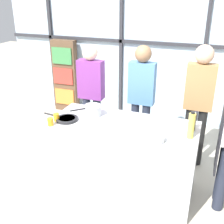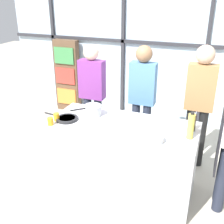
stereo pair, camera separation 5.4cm
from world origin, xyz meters
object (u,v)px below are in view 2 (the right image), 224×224
Objects in this scene: white_plate at (158,119)px; pepper_grinder at (193,122)px; spectator_far_left at (92,90)px; oil_bottle at (191,126)px; mixing_bowl at (153,138)px; juice_glass_far at (57,117)px; frying_pan at (66,118)px; spectator_center_left at (142,94)px; saucepan at (93,110)px; juice_glass_near at (50,121)px; spectator_center_right at (200,99)px.

pepper_grinder is at bearing -20.37° from white_plate.
spectator_far_left is 5.35× the size of oil_bottle.
juice_glass_far is at bearing 175.93° from mixing_bowl.
mixing_bowl reaches higher than white_plate.
white_plate is at bearing 21.65° from frying_pan.
frying_pan is (-0.70, -1.03, -0.07)m from spectator_center_left.
saucepan is at bearing 171.96° from oil_bottle.
juice_glass_near is at bearing -152.19° from white_plate.
oil_bottle reaches higher than white_plate.
juice_glass_far is at bearing 33.76° from spectator_center_right.
spectator_far_left is 0.94× the size of spectator_center_right.
spectator_far_left is at bearing 90.42° from juice_glass_near.
spectator_center_left is 1.26m from oil_bottle.
juice_glass_near is at bearing -177.71° from mixing_bowl.
spectator_center_left reaches higher than juice_glass_far.
white_plate is at bearing 12.52° from saucepan.
mixing_bowl is (-0.37, -1.18, -0.08)m from spectator_center_right.
juice_glass_far is (-0.81, -1.09, -0.04)m from spectator_center_left.
frying_pan is 0.36m from saucepan.
juice_glass_near is (-1.19, -0.63, 0.04)m from white_plate.
pepper_grinder reaches higher than frying_pan.
spectator_far_left is at bearing 115.39° from saucepan.
oil_bottle is (1.51, 0.07, 0.13)m from frying_pan.
juice_glass_far is (-1.63, -0.33, -0.06)m from pepper_grinder.
spectator_center_right is 1.24m from mixing_bowl.
juice_glass_near is at bearing -129.24° from saucepan.
white_plate is (0.83, 0.18, -0.07)m from saucepan.
pepper_grinder is (0.44, -0.16, 0.10)m from white_plate.
juice_glass_near is 0.14m from juice_glass_far.
spectator_center_right is at bearing 53.93° from white_plate.
spectator_center_left reaches higher than spectator_far_left.
mixing_bowl is 1.26m from juice_glass_near.
juice_glass_near is at bearing 90.42° from spectator_far_left.
spectator_center_left is at bearing 122.47° from white_plate.
white_plate is at bearing 159.63° from pepper_grinder.
saucepan is 0.47m from juice_glass_far.
oil_bottle reaches higher than juice_glass_near.
spectator_center_left is at bearing 180.00° from spectator_far_left.
spectator_far_left is 17.58× the size of juice_glass_far.
pepper_grinder is 2.43× the size of juice_glass_near.
spectator_center_right is 1.96m from juice_glass_far.
spectator_far_left is at bearing 137.11° from mixing_bowl.
white_plate is 0.96× the size of pepper_grinder.
spectator_far_left reaches higher than mixing_bowl.
mixing_bowl is 2.39× the size of juice_glass_far.
saucepan is 1.27m from oil_bottle.
juice_glass_near is (-0.81, -1.23, -0.04)m from spectator_center_left.
oil_bottle is 0.20m from pepper_grinder.
mixing_bowl is at bearing 137.11° from spectator_far_left.
mixing_bowl is (0.07, -0.58, 0.03)m from white_plate.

